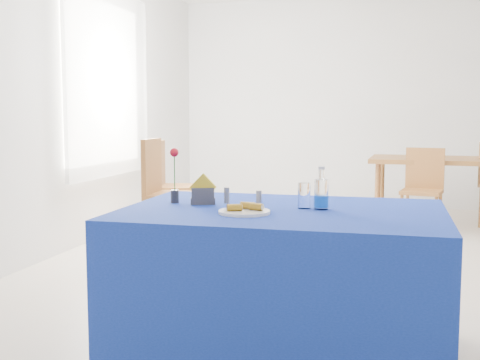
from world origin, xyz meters
name	(u,v)px	position (x,y,z in m)	size (l,w,h in m)	color
floor	(343,269)	(0.00, 0.00, 0.00)	(7.00, 7.00, 0.00)	beige
room_shell	(348,48)	(0.00, 0.00, 1.75)	(7.00, 7.00, 7.00)	silver
window_pane	(104,83)	(-2.47, 0.80, 1.55)	(0.04, 1.50, 1.60)	white
curtain	(110,83)	(-2.40, 0.80, 1.55)	(0.04, 1.75, 1.85)	white
plate	(244,212)	(-0.33, -2.00, 0.77)	(0.25, 0.25, 0.01)	white
drinking_glass	(304,196)	(-0.07, -1.77, 0.82)	(0.06, 0.06, 0.13)	white
salt_shaker	(227,195)	(-0.50, -1.69, 0.80)	(0.03, 0.03, 0.09)	slate
pepper_shaker	(259,199)	(-0.30, -1.78, 0.80)	(0.03, 0.03, 0.09)	slate
blue_table	(282,282)	(-0.17, -1.81, 0.38)	(1.60, 1.10, 0.76)	navy
water_bottle	(321,195)	(0.01, -1.77, 0.83)	(0.07, 0.07, 0.21)	white
napkin_holder	(203,195)	(-0.61, -1.76, 0.81)	(0.15, 0.09, 0.16)	#333237
rose_vase	(175,177)	(-0.78, -1.74, 0.90)	(0.05, 0.05, 0.30)	#26262B
oak_table	(435,165)	(0.83, 2.31, 0.68)	(1.45, 0.97, 0.76)	brown
chair_bg_left	(423,184)	(0.68, 1.77, 0.51)	(0.47, 0.47, 0.89)	brown
chair_win_a	(164,186)	(-1.65, 0.31, 0.59)	(0.49, 0.49, 1.02)	brown
chair_win_b	(170,180)	(-1.89, 1.12, 0.56)	(0.51, 0.51, 0.97)	brown
banana_pieces	(246,207)	(-0.32, -1.99, 0.79)	(0.17, 0.13, 0.03)	gold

